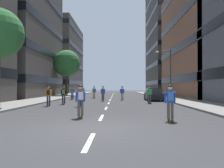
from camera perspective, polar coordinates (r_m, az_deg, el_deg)
ground_plane at (r=31.34m, az=-0.23°, el=-3.84°), size 137.54×137.54×0.00m
sidewalk_left at (r=35.44m, az=-14.02°, el=-3.35°), size 4.00×63.04×0.14m
sidewalk_right at (r=35.04m, az=13.98°, el=-3.38°), size 4.00×63.04×0.14m
lane_markings at (r=31.42m, az=-0.23°, el=-3.82°), size 0.16×52.20×0.01m
building_left_far at (r=63.01m, az=-16.15°, el=6.67°), size 14.95×20.56×19.43m
building_right_mid at (r=39.30m, az=27.62°, el=11.22°), size 14.95×21.40×19.39m
building_right_far at (r=63.74m, az=17.25°, el=12.67°), size 14.95×21.04×32.75m
parked_car_near at (r=25.93m, az=11.26°, el=-2.91°), size 1.82×4.40×1.52m
street_tree_mid at (r=40.20m, az=-12.22°, el=5.54°), size 4.92×4.92×8.42m
streetlamp_right at (r=29.29m, az=14.98°, el=4.08°), size 2.13×0.30×6.50m
skater_0 at (r=21.35m, az=10.16°, el=-2.61°), size 0.55×0.91×1.78m
skater_1 at (r=24.64m, az=-2.48°, el=-2.37°), size 0.54×0.91×1.78m
skater_2 at (r=17.78m, az=-8.77°, el=-2.98°), size 0.53×0.90×1.78m
skater_3 at (r=29.63m, az=-2.44°, el=-2.05°), size 0.55×0.92×1.78m
skater_4 at (r=18.83m, az=-16.91°, el=-2.74°), size 0.56×0.92×1.78m
skater_5 at (r=30.88m, az=-4.93°, el=-1.99°), size 0.57×0.92×1.78m
skater_6 at (r=20.49m, az=-13.04°, el=-2.59°), size 0.56×0.92×1.78m
skater_7 at (r=28.08m, az=-10.77°, el=-2.10°), size 0.54×0.91×1.78m
skater_8 at (r=26.32m, az=2.79°, el=-2.27°), size 0.56×0.92×1.78m
skater_9 at (r=10.62m, az=15.59°, el=-4.28°), size 0.55×0.92×1.78m
skater_10 at (r=11.40m, az=-8.58°, el=-4.06°), size 0.57×0.92×1.78m
skater_11 at (r=34.65m, az=-7.90°, el=-1.86°), size 0.55×0.91×1.78m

